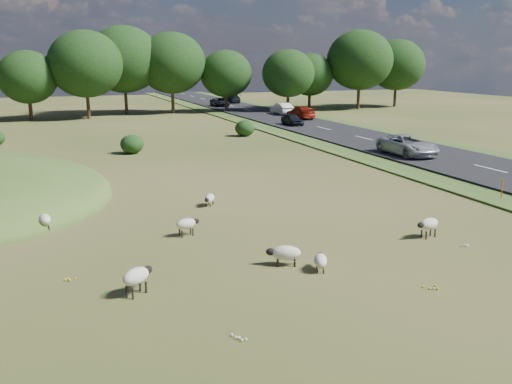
% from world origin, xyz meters
% --- Properties ---
extents(ground, '(160.00, 160.00, 0.00)m').
position_xyz_m(ground, '(0.00, 20.00, 0.00)').
color(ground, '#324816').
rests_on(ground, ground).
extents(road, '(8.00, 150.00, 0.25)m').
position_xyz_m(road, '(20.00, 30.00, 0.12)').
color(road, black).
rests_on(road, ground).
extents(treeline, '(96.28, 14.66, 11.70)m').
position_xyz_m(treeline, '(-1.06, 55.44, 6.57)').
color(treeline, black).
rests_on(treeline, ground).
extents(shrubs, '(23.90, 10.33, 1.56)m').
position_xyz_m(shrubs, '(1.72, 28.62, 0.74)').
color(shrubs, black).
rests_on(shrubs, ground).
extents(marker_post, '(0.06, 0.06, 1.20)m').
position_xyz_m(marker_post, '(14.92, 1.61, 0.60)').
color(marker_post, '#D8590C').
rests_on(marker_post, ground).
extents(sheep_0, '(1.33, 0.94, 0.74)m').
position_xyz_m(sheep_0, '(0.41, -3.32, 0.47)').
color(sheep_0, beige).
rests_on(sheep_0, ground).
extents(sheep_1, '(1.22, 1.07, 0.90)m').
position_xyz_m(sheep_1, '(-5.03, -4.12, 0.63)').
color(sheep_1, beige).
rests_on(sheep_1, ground).
extents(sheep_2, '(0.59, 1.12, 0.79)m').
position_xyz_m(sheep_2, '(-7.70, 4.14, 0.55)').
color(sheep_2, beige).
rests_on(sheep_2, ground).
extents(sheep_3, '(0.86, 1.08, 0.61)m').
position_xyz_m(sheep_3, '(0.18, 5.94, 0.39)').
color(sheep_3, beige).
rests_on(sheep_3, ground).
extents(sheep_4, '(1.11, 0.66, 0.77)m').
position_xyz_m(sheep_4, '(-2.09, 1.36, 0.54)').
color(sheep_4, beige).
rests_on(sheep_4, ground).
extents(sheep_5, '(1.21, 0.72, 0.84)m').
position_xyz_m(sheep_5, '(7.30, -2.38, 0.59)').
color(sheep_5, beige).
rests_on(sheep_5, ground).
extents(sheep_6, '(0.78, 1.09, 0.61)m').
position_xyz_m(sheep_6, '(1.36, -4.24, 0.38)').
color(sheep_6, beige).
rests_on(sheep_6, ground).
extents(car_0, '(2.52, 5.46, 1.52)m').
position_xyz_m(car_0, '(18.10, 14.59, 1.01)').
color(car_0, '#AEB1B6').
rests_on(car_0, road).
extents(car_1, '(2.09, 5.14, 1.49)m').
position_xyz_m(car_1, '(21.90, 69.40, 1.00)').
color(car_1, black).
rests_on(car_1, road).
extents(car_2, '(1.46, 3.62, 1.23)m').
position_xyz_m(car_2, '(18.10, 35.94, 0.87)').
color(car_2, black).
rests_on(car_2, road).
extents(car_3, '(2.10, 4.55, 1.26)m').
position_xyz_m(car_3, '(18.10, 63.27, 0.88)').
color(car_3, black).
rests_on(car_3, road).
extents(car_4, '(1.58, 4.53, 1.49)m').
position_xyz_m(car_4, '(21.90, 47.87, 1.00)').
color(car_4, silver).
rests_on(car_4, road).
extents(car_5, '(2.05, 5.04, 1.46)m').
position_xyz_m(car_5, '(21.90, 41.96, 0.98)').
color(car_5, maroon).
rests_on(car_5, road).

